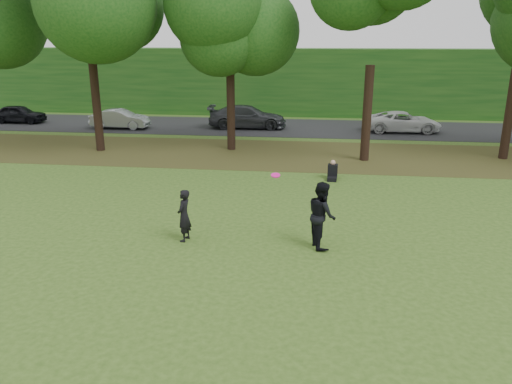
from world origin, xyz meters
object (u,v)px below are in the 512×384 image
player_right (322,215)px  seated_person (332,172)px  frisbee (276,175)px  player_left (184,216)px

player_right → seated_person: (0.50, 7.32, -0.68)m
frisbee → player_left: bearing=-177.6°
player_right → frisbee: (-1.37, 0.05, 1.13)m
player_left → seated_person: player_left is taller
player_left → seated_person: 8.71m
player_left → seated_person: size_ratio=1.94×
player_left → frisbee: size_ratio=4.84×
player_left → player_right: player_right is taller
player_right → seated_person: 7.37m
player_right → frisbee: frisbee is taller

